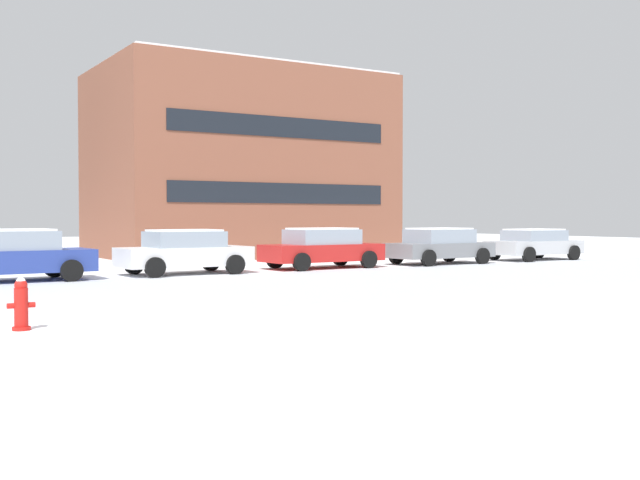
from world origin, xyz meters
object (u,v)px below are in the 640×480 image
(parked_car_silver, at_px, (534,244))
(parked_car_blue, at_px, (10,255))
(parked_car_red, at_px, (322,248))
(parked_car_white, at_px, (184,251))
(fire_hydrant, at_px, (21,304))
(parked_car_gray, at_px, (439,246))

(parked_car_silver, bearing_deg, parked_car_blue, -179.72)
(parked_car_red, height_order, parked_car_silver, parked_car_red)
(parked_car_white, distance_m, parked_car_red, 5.38)
(parked_car_blue, relative_size, parked_car_red, 1.02)
(parked_car_white, bearing_deg, fire_hydrant, -123.68)
(parked_car_white, xyz_separation_m, parked_car_silver, (16.14, -0.01, -0.04))
(fire_hydrant, bearing_deg, parked_car_red, 40.62)
(fire_hydrant, bearing_deg, parked_car_gray, 30.35)
(parked_car_blue, height_order, parked_car_white, parked_car_blue)
(parked_car_white, bearing_deg, parked_car_red, 1.67)
(fire_hydrant, height_order, parked_car_silver, parked_car_silver)
(parked_car_gray, bearing_deg, parked_car_silver, 0.35)
(fire_hydrant, xyz_separation_m, parked_car_blue, (1.56, 10.28, 0.33))
(parked_car_gray, bearing_deg, parked_car_red, 177.85)
(fire_hydrant, xyz_separation_m, parked_car_gray, (17.69, 10.36, 0.30))
(fire_hydrant, relative_size, parked_car_gray, 0.20)
(parked_car_blue, height_order, parked_car_red, parked_car_blue)
(parked_car_white, relative_size, parked_car_red, 0.95)
(parked_car_blue, bearing_deg, parked_car_gray, 0.26)
(parked_car_blue, xyz_separation_m, parked_car_silver, (21.51, 0.11, -0.07))
(fire_hydrant, xyz_separation_m, parked_car_red, (12.31, 10.56, 0.31))
(fire_hydrant, bearing_deg, parked_car_white, 56.32)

